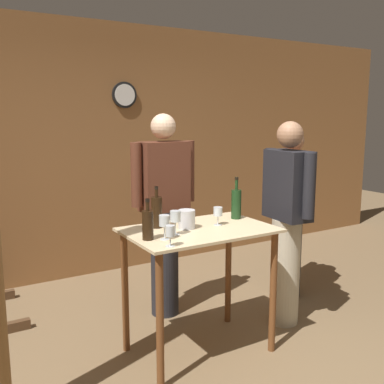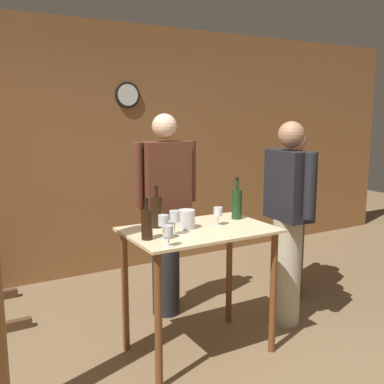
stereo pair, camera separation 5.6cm
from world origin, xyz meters
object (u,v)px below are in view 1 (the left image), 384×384
at_px(wine_bottle_far_left, 148,224).
at_px(wine_glass_near_right, 175,217).
at_px(ice_bucket, 187,219).
at_px(person_visitor_bearded, 287,219).
at_px(wine_glass_near_left, 170,232).
at_px(wine_glass_near_center, 164,221).
at_px(wine_glass_far_side, 218,212).
at_px(person_visitor_with_scarf, 290,210).
at_px(wine_bottle_center, 236,203).
at_px(wine_bottle_left, 157,211).
at_px(person_host, 164,211).

height_order(wine_bottle_far_left, wine_glass_near_right, wine_bottle_far_left).
bearing_deg(ice_bucket, person_visitor_bearded, -1.34).
height_order(wine_glass_near_left, wine_glass_near_center, wine_glass_near_center).
height_order(wine_glass_far_side, ice_bucket, same).
bearing_deg(ice_bucket, person_visitor_with_scarf, 16.46).
bearing_deg(wine_bottle_center, wine_glass_near_left, -153.32).
bearing_deg(wine_glass_near_left, person_visitor_with_scarf, 23.57).
relative_size(wine_glass_near_left, wine_glass_far_side, 0.98).
xyz_separation_m(wine_bottle_left, wine_glass_far_side, (0.42, -0.16, -0.02)).
bearing_deg(person_visitor_with_scarf, ice_bucket, -163.54).
bearing_deg(wine_glass_near_left, person_host, 64.62).
bearing_deg(ice_bucket, wine_glass_near_center, -146.98).
bearing_deg(person_visitor_bearded, wine_glass_near_right, -175.45).
xyz_separation_m(person_host, person_visitor_with_scarf, (1.22, -0.25, -0.08)).
distance_m(wine_glass_near_left, wine_glass_near_center, 0.16).
bearing_deg(wine_glass_near_left, wine_glass_far_side, 28.23).
relative_size(wine_bottle_left, wine_glass_near_right, 1.80).
xyz_separation_m(wine_glass_near_center, person_visitor_bearded, (1.20, 0.15, -0.16)).
relative_size(wine_glass_near_right, person_visitor_with_scarf, 0.10).
height_order(wine_bottle_left, person_visitor_bearded, person_visitor_bearded).
xyz_separation_m(wine_bottle_far_left, wine_glass_far_side, (0.61, 0.09, -0.01)).
height_order(wine_bottle_left, wine_glass_far_side, wine_bottle_left).
distance_m(wine_glass_near_right, person_host, 0.83).
bearing_deg(wine_glass_near_center, wine_bottle_center, 18.06).
relative_size(ice_bucket, person_visitor_with_scarf, 0.08).
xyz_separation_m(wine_glass_far_side, person_host, (-0.09, 0.68, -0.11)).
height_order(wine_glass_far_side, person_visitor_bearded, person_visitor_bearded).
distance_m(wine_glass_near_left, person_visitor_bearded, 1.29).
distance_m(wine_bottle_center, wine_glass_far_side, 0.26).
height_order(wine_bottle_left, wine_bottle_center, wine_bottle_center).
bearing_deg(wine_glass_far_side, wine_bottle_far_left, -171.73).
xyz_separation_m(person_host, person_visitor_bearded, (0.78, -0.67, -0.03)).
bearing_deg(wine_glass_near_center, person_host, 62.80).
distance_m(wine_bottle_far_left, ice_bucket, 0.38).
height_order(wine_bottle_far_left, wine_glass_near_center, wine_bottle_far_left).
bearing_deg(wine_glass_near_center, wine_glass_near_left, -104.73).
bearing_deg(person_host, wine_bottle_left, -122.26).
bearing_deg(wine_glass_far_side, person_host, 97.73).
distance_m(wine_bottle_far_left, wine_glass_far_side, 0.61).
xyz_separation_m(wine_glass_near_right, person_host, (0.31, 0.76, -0.13)).
distance_m(wine_bottle_left, person_visitor_with_scarf, 1.58).
bearing_deg(wine_glass_near_right, wine_bottle_far_left, -177.46).
height_order(wine_glass_near_center, person_visitor_with_scarf, person_visitor_with_scarf).
bearing_deg(wine_bottle_far_left, wine_glass_far_side, 8.27).
xyz_separation_m(wine_bottle_left, wine_glass_near_center, (-0.10, -0.31, 0.00)).
relative_size(wine_bottle_far_left, wine_bottle_center, 0.82).
bearing_deg(person_visitor_with_scarf, wine_glass_near_center, -160.54).
distance_m(wine_glass_near_center, wine_glass_near_right, 0.13).
height_order(ice_bucket, person_host, person_host).
relative_size(ice_bucket, person_visitor_bearded, 0.08).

